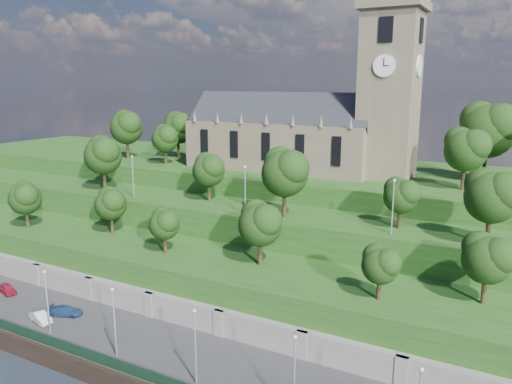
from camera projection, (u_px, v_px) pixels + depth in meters
The scene contains 16 objects.
promenade at pixel (154, 354), 53.84m from camera, with size 160.00×12.00×2.00m, color #2D2D30.
quay_wall at pixel (114, 382), 48.63m from camera, with size 160.00×0.50×2.20m, color black.
fence at pixel (118, 365), 48.86m from camera, with size 160.00×0.10×1.20m, color black.
retaining_wall at pixel (187, 319), 58.65m from camera, with size 160.00×2.10×5.00m.
embankment_lower at pixel (215, 288), 63.51m from camera, with size 160.00×12.00×8.00m, color #1D4416.
embankment_upper at pixel (256, 249), 72.53m from camera, with size 160.00×10.00×12.00m, color #1D4416.
hilltop at pixel (311, 207), 90.24m from camera, with size 160.00×32.00×15.00m, color #1D4416.
church at pixel (308, 126), 83.19m from camera, with size 38.60×12.35×27.60m.
trees_lower at pixel (212, 221), 62.06m from camera, with size 68.59×8.84×7.93m.
trees_upper at pixel (260, 170), 68.40m from camera, with size 64.97×8.61×9.38m.
trees_hilltop at pixel (340, 132), 80.46m from camera, with size 78.20×16.44×11.98m.
lamp_posts_promenade at pixel (114, 317), 50.60m from camera, with size 60.36×0.36×7.56m.
lamp_posts_upper at pixel (245, 186), 67.80m from camera, with size 40.36×0.36×6.69m.
car_left at pixel (7, 289), 66.80m from camera, with size 1.48×3.67×1.25m, color maroon.
car_middle at pixel (40, 317), 58.76m from camera, with size 1.33×3.81×1.26m, color #AFAEB3.
car_right at pixel (66, 311), 60.45m from camera, with size 1.66×4.08×1.19m, color navy.
Camera 1 is at (32.86, -31.71, 29.72)m, focal length 35.00 mm.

